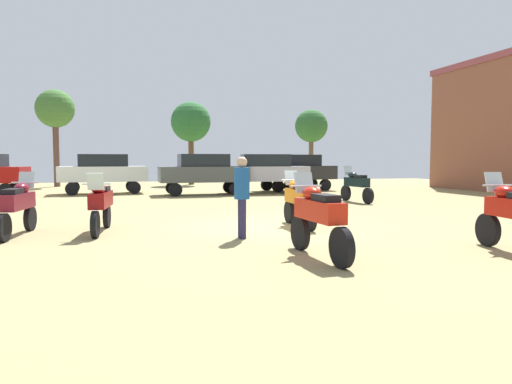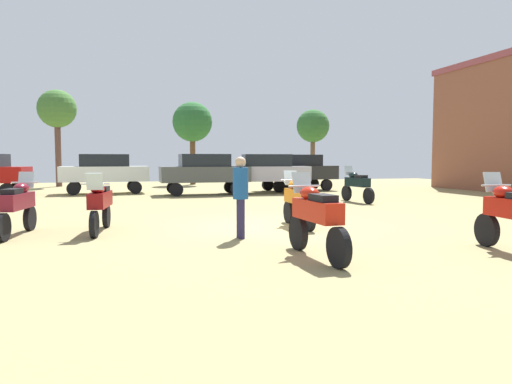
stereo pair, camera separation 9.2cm
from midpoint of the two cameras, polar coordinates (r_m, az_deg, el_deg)
ground_plane at (r=12.24m, az=1.08°, el=-4.26°), size 44.00×52.00×0.02m
motorcycle_5 at (r=12.17m, az=5.01°, el=-0.91°), size 0.62×2.12×1.45m
motorcycle_6 at (r=19.51m, az=11.95°, el=0.92°), size 0.62×2.27×1.48m
motorcycle_8 at (r=11.74m, az=-18.55°, el=-1.27°), size 0.63×2.26×1.45m
motorcycle_10 at (r=11.99m, az=-27.17°, el=-1.39°), size 0.66×2.22×1.45m
motorcycle_11 at (r=8.36m, az=7.28°, el=-2.96°), size 0.62×2.29×1.51m
car_1 at (r=23.21m, az=-6.52°, el=2.55°), size 4.33×1.86×2.00m
car_2 at (r=25.07m, az=-18.19°, el=2.48°), size 4.41×2.09×2.00m
car_4 at (r=26.14m, az=4.77°, el=2.72°), size 4.51×2.40×2.00m
car_5 at (r=24.09m, az=1.01°, el=2.63°), size 4.47×2.25×2.00m
person_1 at (r=10.33m, az=-1.98°, el=0.17°), size 0.35×0.35×1.80m
tree_1 at (r=32.88m, az=-8.01°, el=8.34°), size 2.73×2.73×5.68m
tree_2 at (r=34.49m, az=6.66°, el=7.86°), size 2.37×2.37×5.34m
tree_4 at (r=32.69m, az=-23.31°, el=9.09°), size 2.40×2.40×6.15m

